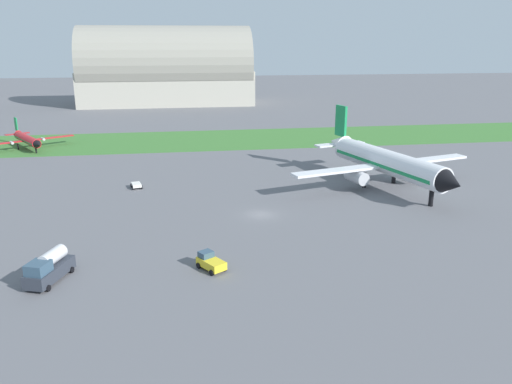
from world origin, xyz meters
name	(u,v)px	position (x,y,z in m)	size (l,w,h in m)	color
ground_plane	(261,215)	(0.00, 0.00, 0.00)	(600.00, 600.00, 0.00)	slate
grass_taxiway_strip	(223,139)	(0.00, 60.56, 0.04)	(360.00, 28.00, 0.08)	#3D7533
airplane_taxiing_turboprop	(27,139)	(-47.56, 55.78, 2.45)	(19.94, 17.40, 6.70)	red
airplane_midfield_jet	(385,162)	(24.09, 11.56, 4.62)	(35.64, 35.24, 12.83)	white
fuel_truck_near_gate	(49,268)	(-26.38, -18.14, 1.58)	(4.54, 6.93, 3.29)	#2D333D
pushback_tug_midfield	(210,262)	(-8.83, -17.88, 0.91)	(3.46, 4.00, 1.95)	yellow
baggage_cart_by_runway	(136,185)	(-19.49, 17.48, 0.57)	(2.24, 2.71, 0.90)	white
hangar_distant	(167,71)	(-14.99, 140.27, 13.14)	(67.58, 29.06, 30.43)	#B2AD9E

